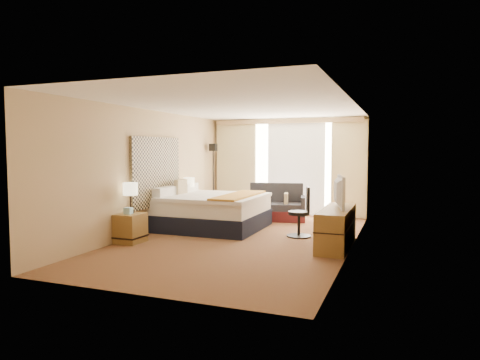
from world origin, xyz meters
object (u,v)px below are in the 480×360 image
(nightstand_right, at_px, (191,211))
(desk_chair, at_px, (302,215))
(television, at_px, (335,192))
(media_dresser, at_px, (337,227))
(bed, at_px, (211,211))
(nightstand_left, at_px, (130,228))
(lamp_left, at_px, (130,190))
(loveseat, at_px, (276,208))
(lamp_right, at_px, (189,183))
(floor_lamp, at_px, (213,164))

(nightstand_right, distance_m, desk_chair, 3.03)
(television, bearing_deg, desk_chair, 41.41)
(media_dresser, xyz_separation_m, bed, (-2.89, 0.85, 0.05))
(nightstand_left, height_order, television, television)
(lamp_left, height_order, television, television)
(lamp_left, bearing_deg, loveseat, 61.68)
(media_dresser, bearing_deg, nightstand_right, 158.60)
(lamp_right, bearing_deg, television, -19.38)
(bed, distance_m, loveseat, 1.94)
(bed, bearing_deg, nightstand_left, -113.04)
(television, bearing_deg, nightstand_left, 94.84)
(television, bearing_deg, floor_lamp, 40.88)
(desk_chair, relative_size, lamp_right, 1.88)
(bed, bearing_deg, lamp_right, 146.75)
(media_dresser, xyz_separation_m, lamp_right, (-3.73, 1.40, 0.62))
(nightstand_left, height_order, lamp_right, lamp_right)
(nightstand_left, xyz_separation_m, media_dresser, (3.70, 1.05, 0.07))
(floor_lamp, height_order, lamp_right, floor_lamp)
(lamp_left, relative_size, lamp_right, 1.08)
(television, bearing_deg, lamp_right, 57.92)
(nightstand_left, xyz_separation_m, nightstand_right, (0.00, 2.50, 0.00))
(nightstand_right, distance_m, lamp_left, 2.54)
(nightstand_left, height_order, floor_lamp, floor_lamp)
(nightstand_left, relative_size, floor_lamp, 0.29)
(nightstand_left, height_order, loveseat, loveseat)
(lamp_right, bearing_deg, desk_chair, -14.49)
(loveseat, relative_size, desk_chair, 1.57)
(nightstand_right, xyz_separation_m, loveseat, (1.84, 1.04, 0.03))
(bed, xyz_separation_m, loveseat, (1.03, 1.64, -0.09))
(nightstand_right, xyz_separation_m, television, (3.65, -1.35, 0.72))
(media_dresser, height_order, lamp_left, lamp_left)
(bed, distance_m, floor_lamp, 2.35)
(nightstand_right, distance_m, floor_lamp, 1.75)
(desk_chair, bearing_deg, television, -52.29)
(nightstand_left, xyz_separation_m, floor_lamp, (-0.03, 3.87, 1.09))
(media_dresser, relative_size, lamp_right, 3.33)
(nightstand_right, bearing_deg, desk_chair, -15.58)
(media_dresser, height_order, bed, bed)
(loveseat, bearing_deg, television, -65.22)
(nightstand_left, height_order, bed, bed)
(nightstand_right, distance_m, media_dresser, 3.97)
(media_dresser, height_order, desk_chair, desk_chair)
(floor_lamp, bearing_deg, bed, -66.93)
(nightstand_left, relative_size, media_dresser, 0.31)
(nightstand_left, height_order, lamp_left, lamp_left)
(nightstand_left, height_order, media_dresser, media_dresser)
(nightstand_right, bearing_deg, lamp_left, -90.73)
(loveseat, bearing_deg, nightstand_left, -129.81)
(bed, bearing_deg, desk_chair, -5.76)
(television, bearing_deg, nightstand_right, 57.06)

